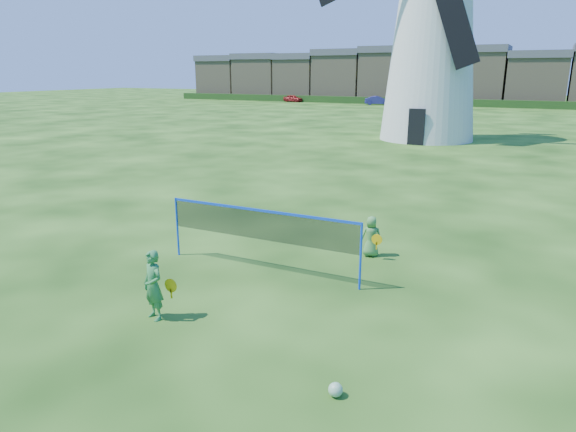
% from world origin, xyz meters
% --- Properties ---
extents(ground, '(220.00, 220.00, 0.00)m').
position_xyz_m(ground, '(0.00, 0.00, 0.00)').
color(ground, black).
rests_on(ground, ground).
extents(windmill, '(15.35, 6.43, 20.09)m').
position_xyz_m(windmill, '(-2.33, 27.53, 6.77)').
color(windmill, white).
rests_on(windmill, ground).
extents(badminton_net, '(5.05, 0.05, 1.55)m').
position_xyz_m(badminton_net, '(-0.57, 0.58, 1.14)').
color(badminton_net, blue).
rests_on(badminton_net, ground).
extents(player_girl, '(0.71, 0.47, 1.40)m').
position_xyz_m(player_girl, '(-1.20, -2.53, 0.70)').
color(player_girl, '#327D40').
rests_on(player_girl, ground).
extents(player_boy, '(0.67, 0.52, 1.07)m').
position_xyz_m(player_boy, '(1.50, 2.76, 0.54)').
color(player_boy, '#4E9246').
rests_on(player_boy, ground).
extents(play_ball, '(0.22, 0.22, 0.22)m').
position_xyz_m(play_ball, '(2.88, -3.29, 0.11)').
color(play_ball, green).
rests_on(play_ball, ground).
extents(terraced_houses, '(67.27, 8.40, 8.38)m').
position_xyz_m(terraced_houses, '(-18.21, 72.00, 3.95)').
color(terraced_houses, gray).
rests_on(terraced_houses, ground).
extents(hedge, '(62.00, 0.80, 1.00)m').
position_xyz_m(hedge, '(-22.00, 66.00, 0.50)').
color(hedge, '#193814').
rests_on(hedge, ground).
extents(car_left, '(3.48, 1.97, 1.12)m').
position_xyz_m(car_left, '(-31.27, 65.49, 0.56)').
color(car_left, maroon).
rests_on(car_left, ground).
extents(car_right, '(4.01, 2.40, 1.25)m').
position_xyz_m(car_right, '(-16.93, 64.14, 0.62)').
color(car_right, navy).
rests_on(car_right, ground).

